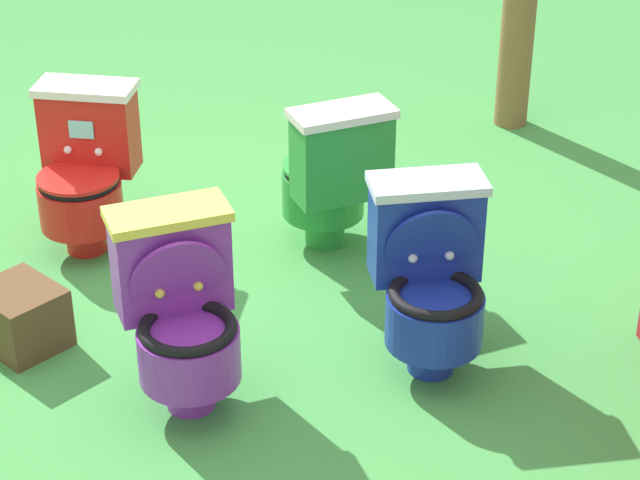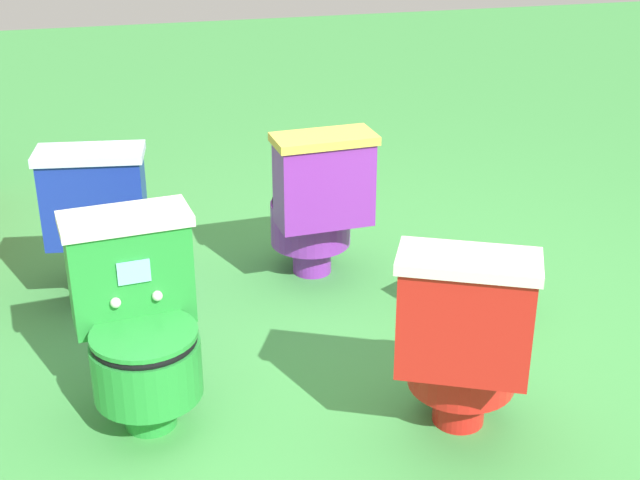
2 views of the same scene
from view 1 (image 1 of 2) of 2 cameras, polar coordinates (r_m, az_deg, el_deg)
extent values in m
plane|color=#429947|center=(5.14, -7.53, -2.56)|extent=(14.00, 14.00, 0.00)
cylinder|color=#192D9E|center=(4.63, 5.29, -5.38)|extent=(0.20, 0.20, 0.14)
cylinder|color=#192D9E|center=(4.52, 5.45, -3.76)|extent=(0.42, 0.42, 0.20)
torus|color=black|center=(4.46, 5.52, -2.56)|extent=(0.40, 0.40, 0.04)
cylinder|color=silver|center=(4.49, 5.49, -3.12)|extent=(0.27, 0.27, 0.01)
cube|color=#192D9E|center=(4.55, 5.02, 0.40)|extent=(0.24, 0.43, 0.37)
cube|color=silver|center=(4.45, 5.14, 2.68)|extent=(0.27, 0.46, 0.04)
cube|color=#8CE0E5|center=(4.44, 5.35, 0.34)|extent=(0.02, 0.11, 0.08)
cylinder|color=#192D9E|center=(4.47, 5.30, -0.38)|extent=(0.14, 0.36, 0.35)
sphere|color=silver|center=(4.50, 6.17, -0.73)|extent=(0.04, 0.04, 0.04)
sphere|color=silver|center=(4.47, 4.43, -0.87)|extent=(0.04, 0.04, 0.04)
cylinder|color=red|center=(5.49, -11.04, 0.21)|extent=(0.24, 0.24, 0.14)
cylinder|color=red|center=(5.39, -11.28, 1.68)|extent=(0.49, 0.49, 0.20)
torus|color=black|center=(5.34, -11.39, 2.74)|extent=(0.47, 0.47, 0.04)
cylinder|color=white|center=(5.37, -11.34, 2.24)|extent=(0.32, 0.32, 0.01)
cube|color=red|center=(5.45, -10.88, 5.12)|extent=(0.35, 0.45, 0.37)
cube|color=white|center=(5.37, -11.08, 7.09)|extent=(0.38, 0.48, 0.04)
cube|color=#8CE0E5|center=(5.34, -11.27, 5.16)|extent=(0.05, 0.10, 0.08)
cylinder|color=red|center=(5.33, -11.42, 2.95)|extent=(0.48, 0.48, 0.02)
sphere|color=white|center=(5.36, -10.47, 4.13)|extent=(0.04, 0.04, 0.04)
sphere|color=white|center=(5.40, -11.88, 4.21)|extent=(0.04, 0.04, 0.04)
cylinder|color=purple|center=(4.45, -6.17, -7.05)|extent=(0.19, 0.19, 0.14)
cylinder|color=purple|center=(4.34, -6.22, -5.39)|extent=(0.40, 0.40, 0.20)
torus|color=black|center=(4.27, -6.30, -4.16)|extent=(0.38, 0.38, 0.04)
cylinder|color=#EACC4C|center=(4.30, -6.26, -4.74)|extent=(0.26, 0.26, 0.01)
cube|color=purple|center=(4.36, -7.09, -1.11)|extent=(0.22, 0.42, 0.37)
cube|color=#EACC4C|center=(4.26, -7.25, 1.24)|extent=(0.24, 0.45, 0.04)
cube|color=#8CE0E5|center=(4.25, -6.79, -1.19)|extent=(0.02, 0.11, 0.08)
cylinder|color=purple|center=(4.28, -6.75, -1.93)|extent=(0.12, 0.36, 0.35)
sphere|color=#EACC4C|center=(4.31, -5.80, -2.19)|extent=(0.04, 0.04, 0.04)
sphere|color=#EACC4C|center=(4.28, -7.61, -2.53)|extent=(0.04, 0.04, 0.04)
cylinder|color=green|center=(5.45, 0.23, 0.57)|extent=(0.20, 0.20, 0.14)
cylinder|color=green|center=(5.39, 0.15, 2.25)|extent=(0.41, 0.41, 0.20)
torus|color=black|center=(5.34, 0.15, 3.32)|extent=(0.39, 0.39, 0.04)
cylinder|color=white|center=(5.36, 0.15, 2.82)|extent=(0.27, 0.27, 0.01)
cube|color=green|center=(5.10, 1.04, 3.94)|extent=(0.24, 0.43, 0.37)
cube|color=white|center=(5.02, 1.06, 6.03)|extent=(0.26, 0.46, 0.04)
cube|color=#8CE0E5|center=(5.17, 0.59, 4.89)|extent=(0.02, 0.11, 0.08)
cylinder|color=green|center=(5.33, 0.15, 3.53)|extent=(0.40, 0.40, 0.02)
sphere|color=white|center=(5.19, -0.14, 3.77)|extent=(0.04, 0.04, 0.04)
sphere|color=white|center=(5.24, 1.27, 4.03)|extent=(0.04, 0.04, 0.04)
cube|color=brown|center=(4.87, -14.01, -3.55)|extent=(0.41, 0.40, 0.25)
camera|label=2|loc=(7.38, -5.81, 22.99)|focal=49.95mm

